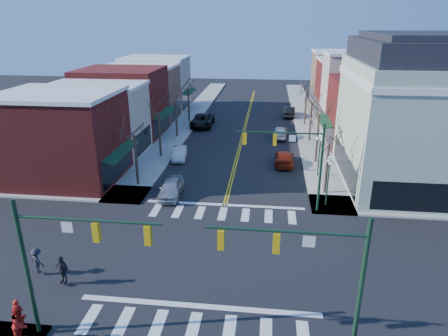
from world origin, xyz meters
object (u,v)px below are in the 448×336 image
(car_left_far, at_px, (202,120))
(car_right_near, at_px, (284,158))
(victorian_corner, at_px, (420,113))
(lamppost_corner, at_px, (329,172))
(car_left_near, at_px, (171,188))
(car_right_far, at_px, (289,112))
(lamppost_midblock, at_px, (320,148))
(pedestrian_dark_b, at_px, (37,261))
(pedestrian_red_b, at_px, (21,324))
(pedestrian_dark_a, at_px, (62,270))
(car_right_mid, at_px, (280,132))
(car_left_mid, at_px, (179,153))
(pedestrian_red_a, at_px, (18,314))

(car_left_far, xyz_separation_m, car_right_near, (11.11, -14.50, -0.16))
(victorian_corner, xyz_separation_m, lamppost_corner, (-8.30, -6.00, -3.70))
(car_left_near, relative_size, car_right_far, 0.94)
(car_left_near, distance_m, car_right_far, 32.98)
(lamppost_midblock, height_order, pedestrian_dark_b, lamppost_midblock)
(lamppost_midblock, relative_size, pedestrian_red_b, 2.19)
(car_right_far, bearing_deg, pedestrian_dark_a, 74.11)
(victorian_corner, height_order, pedestrian_red_b, victorian_corner)
(car_right_near, relative_size, pedestrian_dark_b, 2.98)
(pedestrian_dark_a, xyz_separation_m, pedestrian_dark_b, (-1.97, 0.78, -0.06))
(car_left_far, distance_m, car_right_far, 14.47)
(lamppost_corner, relative_size, car_right_near, 0.90)
(car_right_near, xyz_separation_m, car_right_mid, (-0.27, 9.85, 0.07))
(lamppost_corner, xyz_separation_m, pedestrian_dark_a, (-16.23, -12.17, -1.95))
(victorian_corner, height_order, car_right_mid, victorian_corner)
(car_left_far, distance_m, car_right_near, 18.27)
(car_left_mid, xyz_separation_m, pedestrian_red_a, (-2.21, -25.89, 0.28))
(car_right_far, relative_size, pedestrian_red_b, 2.41)
(pedestrian_red_b, bearing_deg, lamppost_midblock, -41.52)
(lamppost_midblock, distance_m, car_left_near, 14.47)
(pedestrian_red_a, relative_size, pedestrian_dark_b, 0.99)
(car_left_mid, bearing_deg, car_left_near, -89.03)
(car_left_mid, bearing_deg, lamppost_corner, -42.36)
(car_left_mid, distance_m, pedestrian_red_a, 25.98)
(pedestrian_red_b, bearing_deg, pedestrian_red_a, 33.18)
(lamppost_corner, relative_size, pedestrian_dark_a, 2.50)
(pedestrian_dark_a, bearing_deg, car_left_far, 106.06)
(car_left_mid, distance_m, car_right_mid, 14.50)
(pedestrian_red_a, bearing_deg, pedestrian_dark_b, 95.20)
(victorian_corner, distance_m, car_right_far, 28.10)
(pedestrian_dark_a, bearing_deg, car_right_far, 90.93)
(car_left_mid, distance_m, car_left_far, 14.09)
(car_left_far, bearing_deg, lamppost_corner, -59.28)
(pedestrian_red_b, xyz_separation_m, pedestrian_dark_a, (-0.26, 4.41, -0.12))
(car_right_far, xyz_separation_m, pedestrian_dark_b, (-16.40, -42.95, 0.17))
(car_right_mid, height_order, pedestrian_dark_a, pedestrian_dark_a)
(victorian_corner, xyz_separation_m, car_left_far, (-22.54, 18.16, -5.81))
(lamppost_midblock, height_order, pedestrian_dark_a, lamppost_midblock)
(lamppost_corner, xyz_separation_m, pedestrian_red_b, (-15.96, -16.58, -1.82))
(car_left_near, relative_size, pedestrian_dark_b, 2.79)
(lamppost_corner, distance_m, pedestrian_red_b, 23.09)
(car_left_near, height_order, car_right_mid, car_right_mid)
(car_right_mid, distance_m, pedestrian_dark_b, 34.27)
(pedestrian_dark_b, bearing_deg, car_right_near, -99.29)
(car_left_near, relative_size, pedestrian_red_a, 2.82)
(car_right_far, bearing_deg, victorian_corner, 113.93)
(car_right_far, xyz_separation_m, pedestrian_red_a, (-14.81, -47.37, 0.16))
(car_left_far, bearing_deg, car_right_mid, -22.99)
(car_left_near, distance_m, car_left_far, 23.65)
(lamppost_midblock, distance_m, pedestrian_red_b, 28.12)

